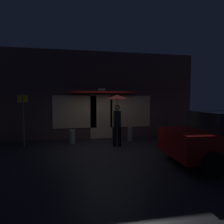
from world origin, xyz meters
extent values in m
plane|color=#26262B|center=(0.00, 0.00, 0.00)|extent=(18.00, 18.00, 0.00)
cube|color=brown|center=(0.00, 2.35, 2.17)|extent=(9.78, 0.30, 4.34)
cube|color=#F9D199|center=(0.00, 2.18, 1.10)|extent=(1.10, 0.04, 2.20)
cube|color=#F9D199|center=(-1.31, 2.18, 1.35)|extent=(2.11, 0.04, 1.60)
cube|color=#F9D199|center=(1.51, 2.18, 1.35)|extent=(2.11, 0.04, 1.60)
cube|color=white|center=(0.00, 2.10, 2.45)|extent=(0.36, 0.16, 0.12)
cube|color=maroon|center=(0.00, 1.85, 2.30)|extent=(3.20, 0.70, 0.08)
cylinder|color=black|center=(0.33, 0.39, 0.41)|extent=(0.15, 0.15, 0.82)
cylinder|color=black|center=(0.53, 0.38, 0.41)|extent=(0.15, 0.15, 0.82)
cube|color=black|center=(0.43, 0.38, 1.15)|extent=(0.26, 0.47, 0.66)
cube|color=silver|center=(0.56, 0.39, 1.15)|extent=(0.03, 0.14, 0.53)
cube|color=navy|center=(0.56, 0.39, 1.13)|extent=(0.03, 0.05, 0.42)
sphere|color=tan|center=(0.43, 0.38, 1.62)|extent=(0.23, 0.23, 0.23)
cylinder|color=slate|center=(0.43, 0.38, 1.65)|extent=(0.02, 0.02, 0.95)
cone|color=#4C0C0C|center=(0.43, 0.38, 2.04)|extent=(1.03, 1.03, 0.18)
cylinder|color=black|center=(2.18, -1.29, 0.32)|extent=(0.65, 0.24, 0.64)
cylinder|color=black|center=(2.12, -3.12, 0.32)|extent=(0.65, 0.24, 0.64)
cylinder|color=#595B60|center=(-3.37, 1.05, 1.11)|extent=(0.07, 0.07, 2.22)
cube|color=gold|center=(-3.37, 1.03, 1.97)|extent=(0.40, 0.02, 0.30)
cylinder|color=#9E998E|center=(1.26, 1.32, 0.32)|extent=(0.24, 0.24, 0.63)
cylinder|color=#9E998E|center=(-1.42, 1.18, 0.31)|extent=(0.25, 0.25, 0.62)
camera|label=1|loc=(-1.16, -7.18, 1.89)|focal=30.23mm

